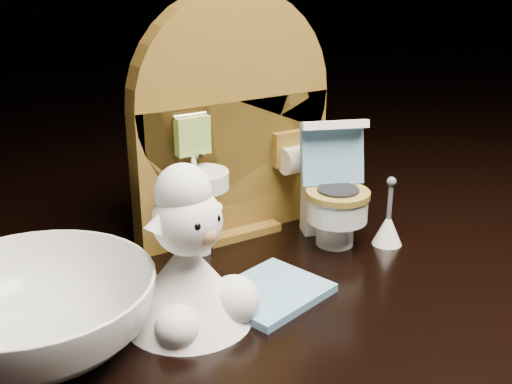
{
  "coord_description": "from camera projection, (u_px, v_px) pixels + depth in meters",
  "views": [
    {
      "loc": [
        -0.19,
        -0.27,
        0.17
      ],
      "look_at": [
        -0.02,
        0.01,
        0.05
      ],
      "focal_mm": 45.0,
      "sensor_mm": 36.0,
      "label": 1
    }
  ],
  "objects": [
    {
      "name": "backdrop_panel",
      "position": [
        232.0,
        132.0,
        0.39
      ],
      "size": [
        0.13,
        0.05,
        0.15
      ],
      "color": "brown",
      "rests_on": "ground"
    },
    {
      "name": "toy_toilet",
      "position": [
        333.0,
        197.0,
        0.39
      ],
      "size": [
        0.05,
        0.05,
        0.08
      ],
      "rotation": [
        0.0,
        0.0,
        -0.37
      ],
      "color": "white",
      "rests_on": "ground"
    },
    {
      "name": "bath_mat",
      "position": [
        270.0,
        292.0,
        0.33
      ],
      "size": [
        0.07,
        0.06,
        0.0
      ],
      "primitive_type": "cube",
      "rotation": [
        0.0,
        0.0,
        0.28
      ],
      "color": "#669AC2",
      "rests_on": "ground"
    },
    {
      "name": "toilet_brush",
      "position": [
        388.0,
        227.0,
        0.39
      ],
      "size": [
        0.02,
        0.02,
        0.04
      ],
      "color": "white",
      "rests_on": "ground"
    },
    {
      "name": "plush_lamb",
      "position": [
        190.0,
        268.0,
        0.3
      ],
      "size": [
        0.06,
        0.06,
        0.08
      ],
      "rotation": [
        0.0,
        0.0,
        0.26
      ],
      "color": "white",
      "rests_on": "ground"
    },
    {
      "name": "ceramic_bowl",
      "position": [
        36.0,
        314.0,
        0.29
      ],
      "size": [
        0.11,
        0.11,
        0.03
      ],
      "primitive_type": "imported",
      "rotation": [
        0.0,
        0.0,
        -0.05
      ],
      "color": "white",
      "rests_on": "ground"
    }
  ]
}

